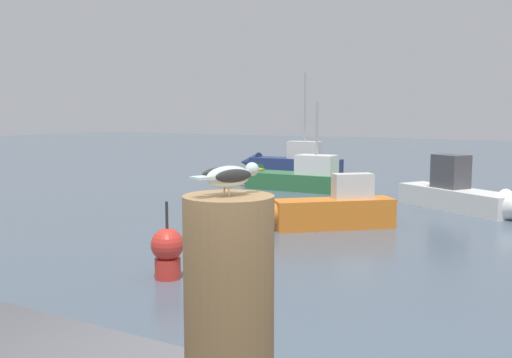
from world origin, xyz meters
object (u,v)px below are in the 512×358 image
at_px(boat_green, 291,178).
at_px(boat_orange, 327,210).
at_px(boat_white, 468,196).
at_px(channel_buoy, 167,251).
at_px(mooring_post, 229,308).
at_px(boat_navy, 287,162).
at_px(seagull, 230,176).

bearing_deg(boat_green, boat_orange, -56.52).
xyz_separation_m(boat_white, channel_buoy, (-3.20, -9.52, 0.03)).
xyz_separation_m(mooring_post, boat_orange, (-4.01, 10.65, -1.47)).
distance_m(mooring_post, boat_navy, 24.84).
height_order(boat_orange, channel_buoy, boat_orange).
relative_size(seagull, boat_navy, 0.07).
bearing_deg(boat_navy, boat_green, -61.85).
bearing_deg(boat_green, boat_white, -15.23).
bearing_deg(seagull, channel_buoy, 131.24).
relative_size(mooring_post, boat_white, 0.24).
distance_m(boat_white, boat_green, 6.73).
relative_size(seagull, boat_orange, 0.12).
xyz_separation_m(boat_green, channel_buoy, (3.30, -11.29, 0.06)).
bearing_deg(boat_orange, channel_buoy, -97.02).
xyz_separation_m(seagull, boat_green, (-7.97, 16.62, -2.11)).
xyz_separation_m(mooring_post, boat_white, (-1.47, 14.86, -1.47)).
height_order(mooring_post, boat_orange, mooring_post).
relative_size(boat_navy, channel_buoy, 3.94).
xyz_separation_m(boat_white, boat_navy, (-9.50, 7.38, 0.02)).
bearing_deg(boat_white, boat_navy, 142.15).
bearing_deg(channel_buoy, boat_orange, 82.98).
height_order(mooring_post, seagull, seagull).
bearing_deg(mooring_post, boat_orange, 110.65).
bearing_deg(boat_orange, seagull, -69.32).
relative_size(mooring_post, boat_green, 0.20).
xyz_separation_m(boat_white, boat_green, (-6.50, 1.77, -0.03)).
bearing_deg(seagull, boat_white, 95.66).
distance_m(seagull, boat_green, 18.55).
distance_m(mooring_post, boat_orange, 11.47).
bearing_deg(boat_orange, boat_white, 58.85).
relative_size(boat_green, channel_buoy, 3.89).
relative_size(boat_navy, boat_green, 1.01).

